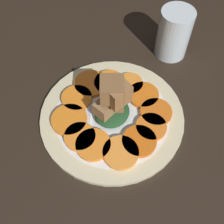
% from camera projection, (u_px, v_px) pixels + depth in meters
% --- Properties ---
extents(table_slab, '(1.20, 1.20, 0.02)m').
position_uv_depth(table_slab, '(112.00, 120.00, 0.62)').
color(table_slab, black).
rests_on(table_slab, ground).
extents(plate, '(0.31, 0.31, 0.01)m').
position_uv_depth(plate, '(112.00, 116.00, 0.60)').
color(plate, beige).
rests_on(plate, table_slab).
extents(carrot_slice_0, '(0.08, 0.08, 0.01)m').
position_uv_depth(carrot_slice_0, '(91.00, 84.00, 0.64)').
color(carrot_slice_0, orange).
rests_on(carrot_slice_0, plate).
extents(carrot_slice_1, '(0.07, 0.07, 0.01)m').
position_uv_depth(carrot_slice_1, '(76.00, 100.00, 0.61)').
color(carrot_slice_1, orange).
rests_on(carrot_slice_1, plate).
extents(carrot_slice_2, '(0.08, 0.08, 0.01)m').
position_uv_depth(carrot_slice_2, '(69.00, 120.00, 0.59)').
color(carrot_slice_2, orange).
rests_on(carrot_slice_2, plate).
extents(carrot_slice_3, '(0.06, 0.06, 0.01)m').
position_uv_depth(carrot_slice_3, '(80.00, 137.00, 0.56)').
color(carrot_slice_3, orange).
rests_on(carrot_slice_3, plate).
extents(carrot_slice_4, '(0.07, 0.07, 0.01)m').
position_uv_depth(carrot_slice_4, '(92.00, 144.00, 0.56)').
color(carrot_slice_4, orange).
rests_on(carrot_slice_4, plate).
extents(carrot_slice_5, '(0.07, 0.07, 0.01)m').
position_uv_depth(carrot_slice_5, '(121.00, 152.00, 0.55)').
color(carrot_slice_5, orange).
rests_on(carrot_slice_5, plate).
extents(carrot_slice_6, '(0.07, 0.07, 0.01)m').
position_uv_depth(carrot_slice_6, '(139.00, 141.00, 0.56)').
color(carrot_slice_6, '#D76215').
rests_on(carrot_slice_6, plate).
extents(carrot_slice_7, '(0.06, 0.06, 0.01)m').
position_uv_depth(carrot_slice_7, '(151.00, 127.00, 0.58)').
color(carrot_slice_7, orange).
rests_on(carrot_slice_7, plate).
extents(carrot_slice_8, '(0.07, 0.07, 0.01)m').
position_uv_depth(carrot_slice_8, '(156.00, 112.00, 0.60)').
color(carrot_slice_8, orange).
rests_on(carrot_slice_8, plate).
extents(carrot_slice_9, '(0.07, 0.07, 0.01)m').
position_uv_depth(carrot_slice_9, '(143.00, 95.00, 0.62)').
color(carrot_slice_9, orange).
rests_on(carrot_slice_9, plate).
extents(carrot_slice_10, '(0.06, 0.06, 0.01)m').
position_uv_depth(carrot_slice_10, '(131.00, 84.00, 0.64)').
color(carrot_slice_10, orange).
rests_on(carrot_slice_10, plate).
extents(carrot_slice_11, '(0.07, 0.07, 0.01)m').
position_uv_depth(carrot_slice_11, '(110.00, 83.00, 0.64)').
color(carrot_slice_11, orange).
rests_on(carrot_slice_11, plate).
extents(center_pile, '(0.08, 0.07, 0.11)m').
position_uv_depth(center_pile, '(113.00, 101.00, 0.56)').
color(center_pile, '#1E4723').
rests_on(center_pile, plate).
extents(fork, '(0.18, 0.10, 0.00)m').
position_uv_depth(fork, '(88.00, 104.00, 0.61)').
color(fork, silver).
rests_on(fork, plate).
extents(water_glass, '(0.08, 0.08, 0.12)m').
position_uv_depth(water_glass, '(174.00, 34.00, 0.66)').
color(water_glass, silver).
rests_on(water_glass, table_slab).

